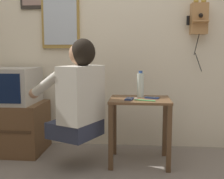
# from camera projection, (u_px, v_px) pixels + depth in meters

# --- Properties ---
(wall_back) EXTENTS (6.80, 0.05, 2.55)m
(wall_back) POSITION_uv_depth(u_px,v_px,m) (109.00, 28.00, 2.98)
(wall_back) COLOR beige
(wall_back) RESTS_ON ground_plane
(side_table) EXTENTS (0.54, 0.43, 0.60)m
(side_table) POSITION_uv_depth(u_px,v_px,m) (140.00, 113.00, 2.55)
(side_table) COLOR brown
(side_table) RESTS_ON ground_plane
(person) EXTENTS (0.65, 0.59, 0.85)m
(person) POSITION_uv_depth(u_px,v_px,m) (79.00, 93.00, 2.40)
(person) COLOR #2D3347
(person) RESTS_ON ground_plane
(tv_stand) EXTENTS (0.65, 0.51, 0.51)m
(tv_stand) POSITION_uv_depth(u_px,v_px,m) (12.00, 127.00, 2.87)
(tv_stand) COLOR brown
(tv_stand) RESTS_ON ground_plane
(television) EXTENTS (0.51, 0.49, 0.35)m
(television) POSITION_uv_depth(u_px,v_px,m) (10.00, 86.00, 2.82)
(television) COLOR #ADA89E
(television) RESTS_ON tv_stand
(wall_phone_antique) EXTENTS (0.20, 0.19, 0.72)m
(wall_phone_antique) POSITION_uv_depth(u_px,v_px,m) (199.00, 18.00, 2.80)
(wall_phone_antique) COLOR #AD7A47
(wall_mirror) EXTENTS (0.40, 0.03, 0.75)m
(wall_mirror) POSITION_uv_depth(u_px,v_px,m) (60.00, 13.00, 2.96)
(wall_mirror) COLOR olive
(cell_phone_held) EXTENTS (0.08, 0.13, 0.01)m
(cell_phone_held) POSITION_uv_depth(u_px,v_px,m) (129.00, 99.00, 2.48)
(cell_phone_held) COLOR navy
(cell_phone_held) RESTS_ON side_table
(cell_phone_spare) EXTENTS (0.14, 0.10, 0.01)m
(cell_phone_spare) POSITION_uv_depth(u_px,v_px,m) (152.00, 98.00, 2.54)
(cell_phone_spare) COLOR navy
(cell_phone_spare) RESTS_ON side_table
(water_bottle) EXTENTS (0.06, 0.06, 0.25)m
(water_bottle) POSITION_uv_depth(u_px,v_px,m) (140.00, 85.00, 2.61)
(water_bottle) COLOR silver
(water_bottle) RESTS_ON side_table
(toothbrush) EXTENTS (0.18, 0.06, 0.02)m
(toothbrush) POSITION_uv_depth(u_px,v_px,m) (143.00, 100.00, 2.41)
(toothbrush) COLOR #4CBF66
(toothbrush) RESTS_ON side_table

